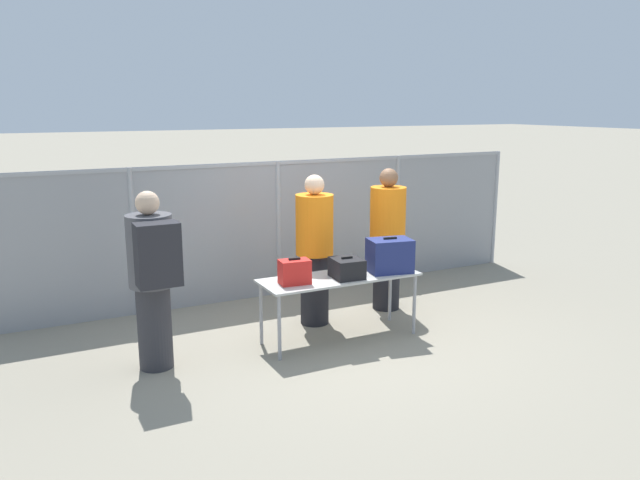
% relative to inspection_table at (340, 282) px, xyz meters
% --- Properties ---
extents(ground_plane, '(120.00, 120.00, 0.00)m').
position_rel_inspection_table_xyz_m(ground_plane, '(0.08, 0.09, -0.69)').
color(ground_plane, gray).
extents(fence_section, '(8.01, 0.07, 1.90)m').
position_rel_inspection_table_xyz_m(fence_section, '(0.09, 1.93, 0.32)').
color(fence_section, '#9EA0A5').
rests_on(fence_section, ground_plane).
extents(inspection_table, '(1.85, 0.64, 0.75)m').
position_rel_inspection_table_xyz_m(inspection_table, '(0.00, 0.00, 0.00)').
color(inspection_table, '#B2B2AD').
rests_on(inspection_table, ground_plane).
extents(suitcase_red, '(0.35, 0.24, 0.29)m').
position_rel_inspection_table_xyz_m(suitcase_red, '(-0.58, -0.04, 0.20)').
color(suitcase_red, red).
rests_on(suitcase_red, inspection_table).
extents(suitcase_black, '(0.35, 0.38, 0.25)m').
position_rel_inspection_table_xyz_m(suitcase_black, '(0.05, -0.09, 0.17)').
color(suitcase_black, black).
rests_on(suitcase_black, inspection_table).
extents(suitcase_navy, '(0.54, 0.42, 0.41)m').
position_rel_inspection_table_xyz_m(suitcase_navy, '(0.61, -0.09, 0.26)').
color(suitcase_navy, navy).
rests_on(suitcase_navy, inspection_table).
extents(traveler_hooded, '(0.45, 0.70, 1.84)m').
position_rel_inspection_table_xyz_m(traveler_hooded, '(-2.07, 0.09, 0.32)').
color(traveler_hooded, '#2D2D33').
rests_on(traveler_hooded, ground_plane).
extents(security_worker_near, '(0.46, 0.46, 1.85)m').
position_rel_inspection_table_xyz_m(security_worker_near, '(-0.02, 0.61, 0.27)').
color(security_worker_near, black).
rests_on(security_worker_near, ground_plane).
extents(security_worker_far, '(0.46, 0.46, 1.87)m').
position_rel_inspection_table_xyz_m(security_worker_far, '(1.09, 0.69, 0.28)').
color(security_worker_far, black).
rests_on(security_worker_far, ground_plane).
extents(utility_trailer, '(3.31, 2.05, 0.69)m').
position_rel_inspection_table_xyz_m(utility_trailer, '(0.85, 3.72, -0.28)').
color(utility_trailer, silver).
rests_on(utility_trailer, ground_plane).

